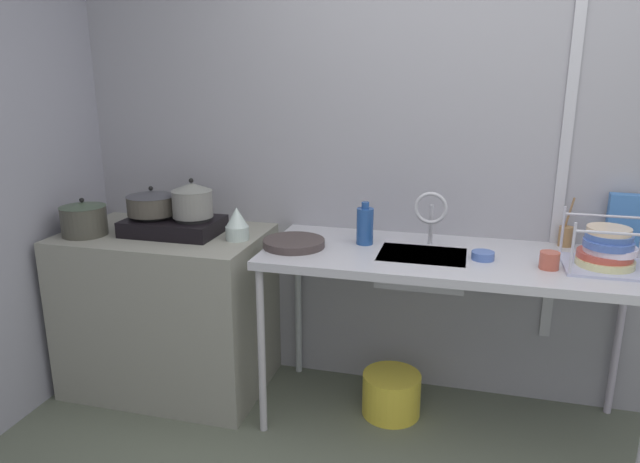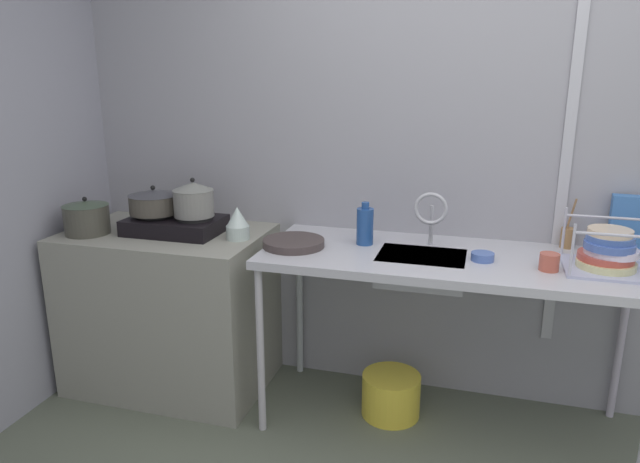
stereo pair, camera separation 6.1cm
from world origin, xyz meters
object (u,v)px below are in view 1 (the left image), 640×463
Objects in this scene: pot_on_left_burner at (152,202)px; bottle_by_sink at (365,225)px; small_bowl_on_drainboard at (483,256)px; utensil_jar at (566,236)px; sink_basin at (422,268)px; percolator at (237,224)px; bucket_on_floor at (391,394)px; cup_by_rack at (549,260)px; pot_beside_stove at (84,219)px; stove at (174,225)px; faucet at (431,211)px; dish_rack at (607,251)px; pot_on_right_burner at (192,200)px; frying_pan at (294,243)px; cereal_box at (623,223)px.

pot_on_left_burner reaches higher than bottle_by_sink.
small_bowl_on_drainboard is 0.42× the size of utensil_jar.
bottle_by_sink is (-0.29, 0.10, 0.16)m from sink_basin.
percolator reaches higher than bucket_on_floor.
pot_on_left_burner is at bearing 178.92° from small_bowl_on_drainboard.
pot_on_left_burner reaches higher than small_bowl_on_drainboard.
cup_by_rack is at bearing -2.64° from pot_on_left_burner.
stove is at bearing 17.91° from pot_beside_stove.
pot_on_left_burner is 1.42m from faucet.
pot_on_left_burner is at bearing 177.94° from percolator.
dish_rack reaches higher than bucket_on_floor.
dish_rack is 1.23m from bucket_on_floor.
pot_on_right_burner is (0.23, 0.00, 0.03)m from pot_on_left_burner.
percolator reaches higher than cup_by_rack.
percolator is 1.60m from utensil_jar.
bottle_by_sink reaches higher than small_bowl_on_drainboard.
stove is 5.84× the size of cup_by_rack.
percolator reaches higher than frying_pan.
stove is 1.41m from bucket_on_floor.
small_bowl_on_drainboard is at bearing 2.02° from frying_pan.
frying_pan is at bearing -6.40° from pot_on_right_burner.
bottle_by_sink is at bearing 161.28° from sink_basin.
small_bowl_on_drainboard is at bearing 3.11° from pot_beside_stove.
cereal_box is (2.61, 0.42, 0.05)m from pot_beside_stove.
dish_rack is 0.51m from small_bowl_on_drainboard.
pot_on_right_burner is 1.45m from small_bowl_on_drainboard.
utensil_jar reaches higher than sink_basin.
cereal_box reaches higher than cup_by_rack.
utensil_jar is (0.65, 0.31, 0.12)m from sink_basin.
pot_beside_stove is 2.49m from dish_rack.
cereal_box reaches higher than sink_basin.
pot_on_right_burner reaches higher than frying_pan.
pot_on_right_burner is (0.12, 0.00, 0.14)m from stove.
pot_on_right_burner is 1.19m from sink_basin.
stove is 0.45m from pot_beside_stove.
faucet is (1.19, 0.09, -0.01)m from pot_on_right_burner.
pot_on_right_burner is 0.90× the size of pot_beside_stove.
pot_on_right_burner is at bearing 177.01° from cup_by_rack.
cup_by_rack is 0.85m from bottle_by_sink.
stove is at bearing 0.00° from pot_on_left_burner.
faucet is 3.32× the size of cup_by_rack.
faucet is at bearing 4.48° from pot_on_right_burner.
stove is 2.08× the size of pot_beside_stove.
cereal_box is (2.29, 0.28, -0.03)m from pot_on_left_burner.
utensil_jar is at bearing 19.76° from bucket_on_floor.
cup_by_rack is at bearing -6.73° from sink_basin.
small_bowl_on_drainboard reaches higher than bucket_on_floor.
pot_on_right_burner reaches higher than bottle_by_sink.
utensil_jar is (1.82, 0.28, -0.13)m from pot_on_right_burner.
cereal_box is at bearing 68.02° from dish_rack.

